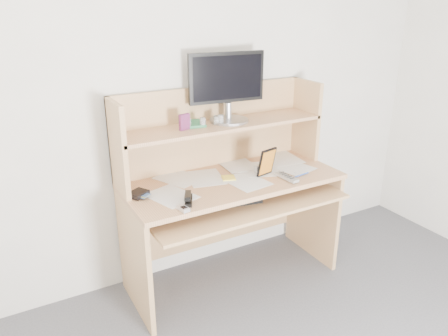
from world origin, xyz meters
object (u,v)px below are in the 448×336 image
desk (227,182)px  game_case (267,162)px  keyboard (219,200)px  tv_remote (287,177)px  monitor (227,85)px

desk → game_case: 0.30m
desk → keyboard: bearing=-131.9°
desk → keyboard: desk is taller
tv_remote → game_case: size_ratio=0.97×
keyboard → tv_remote: bearing=-0.3°
monitor → desk: bearing=-113.5°
tv_remote → game_case: game_case is taller
desk → tv_remote: bearing=-40.8°
tv_remote → game_case: 0.16m
desk → monitor: 0.64m
keyboard → game_case: bearing=14.1°
tv_remote → monitor: 0.70m
desk → game_case: size_ratio=7.58×
desk → game_case: bearing=-34.8°
keyboard → tv_remote: 0.46m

